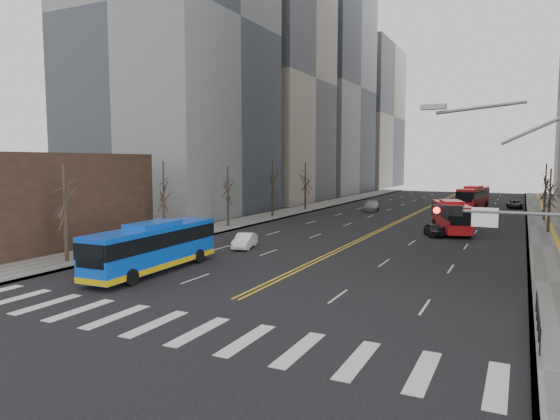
{
  "coord_description": "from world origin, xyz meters",
  "views": [
    {
      "loc": [
        13.47,
        -17.22,
        7.29
      ],
      "look_at": [
        0.24,
        9.95,
        4.36
      ],
      "focal_mm": 32.0,
      "sensor_mm": 36.0,
      "label": 1
    }
  ],
  "objects": [
    {
      "name": "centerline",
      "position": [
        0.0,
        55.0,
        0.01
      ],
      "size": [
        0.55,
        100.0,
        0.01
      ],
      "color": "gold",
      "rests_on": "ground"
    },
    {
      "name": "signal_mast",
      "position": [
        13.77,
        2.0,
        4.86
      ],
      "size": [
        5.37,
        0.37,
        9.39
      ],
      "color": "gray",
      "rests_on": "ground"
    },
    {
      "name": "red_bus_far",
      "position": [
        6.67,
        65.17,
        1.98
      ],
      "size": [
        4.02,
        11.47,
        3.56
      ],
      "color": "red",
      "rests_on": "ground"
    },
    {
      "name": "pedestrian_railing",
      "position": [
        14.3,
        6.0,
        0.82
      ],
      "size": [
        0.06,
        6.06,
        1.02
      ],
      "color": "black",
      "rests_on": "sidewalk_right"
    },
    {
      "name": "car_silver",
      "position": [
        -6.59,
        54.95,
        0.74
      ],
      "size": [
        2.9,
        5.35,
        1.47
      ],
      "primitive_type": "imported",
      "rotation": [
        0.0,
        0.0,
        0.17
      ],
      "color": "gray",
      "rests_on": "ground"
    },
    {
      "name": "ground",
      "position": [
        0.0,
        0.0,
        0.0
      ],
      "size": [
        220.0,
        220.0,
        0.0
      ],
      "primitive_type": "plane",
      "color": "black"
    },
    {
      "name": "storefront",
      "position": [
        -26.0,
        11.97,
        4.0
      ],
      "size": [
        14.0,
        18.0,
        8.0
      ],
      "color": "black",
      "rests_on": "ground"
    },
    {
      "name": "crosswalk",
      "position": [
        0.0,
        0.0,
        0.01
      ],
      "size": [
        26.7,
        4.0,
        0.01
      ],
      "color": "silver",
      "rests_on": "ground"
    },
    {
      "name": "car_white",
      "position": [
        -7.46,
        18.94,
        0.63
      ],
      "size": [
        2.25,
        4.04,
        1.26
      ],
      "primitive_type": "imported",
      "rotation": [
        0.0,
        0.0,
        0.25
      ],
      "color": "white",
      "rests_on": "ground"
    },
    {
      "name": "car_dark_far",
      "position": [
        12.5,
        69.02,
        0.64
      ],
      "size": [
        2.57,
        4.8,
        1.28
      ],
      "primitive_type": "imported",
      "rotation": [
        0.0,
        0.0,
        0.1
      ],
      "color": "black",
      "rests_on": "ground"
    },
    {
      "name": "blue_bus",
      "position": [
        -8.36,
        8.46,
        1.74
      ],
      "size": [
        3.01,
        11.45,
        3.32
      ],
      "color": "blue",
      "rests_on": "ground"
    },
    {
      "name": "street_trees",
      "position": [
        -7.18,
        34.55,
        4.87
      ],
      "size": [
        35.2,
        47.2,
        7.6
      ],
      "color": "#32271F",
      "rests_on": "ground"
    },
    {
      "name": "office_towers",
      "position": [
        0.12,
        68.51,
        23.92
      ],
      "size": [
        83.0,
        134.0,
        58.0
      ],
      "color": "gray",
      "rests_on": "ground"
    },
    {
      "name": "car_dark_mid",
      "position": [
        5.82,
        33.09,
        0.62
      ],
      "size": [
        2.74,
        3.95,
        1.25
      ],
      "primitive_type": "imported",
      "rotation": [
        0.0,
        0.0,
        0.38
      ],
      "color": "black",
      "rests_on": "ground"
    },
    {
      "name": "sidewalk_left",
      "position": [
        -16.5,
        45.0,
        0.07
      ],
      "size": [
        5.0,
        130.0,
        0.15
      ],
      "primitive_type": "cube",
      "color": "slate",
      "rests_on": "ground"
    },
    {
      "name": "red_bus_near",
      "position": [
        6.94,
        36.77,
        1.84
      ],
      "size": [
        5.34,
        10.59,
        3.3
      ],
      "color": "red",
      "rests_on": "ground"
    }
  ]
}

